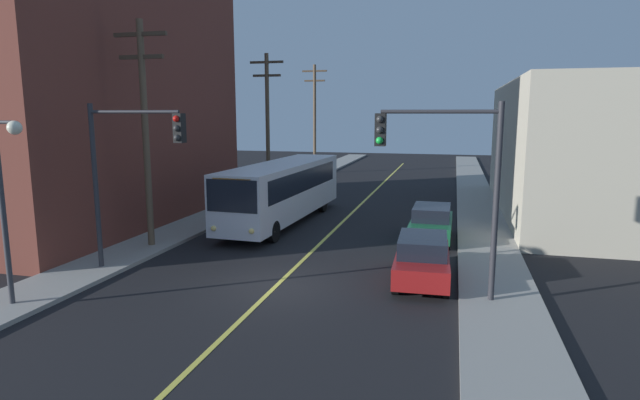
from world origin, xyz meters
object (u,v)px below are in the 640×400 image
utility_pole_mid (267,117)px  street_lamp_left (7,185)px  utility_pole_far (315,114)px  parked_car_green (431,223)px  traffic_signal_right_corner (445,164)px  traffic_signal_left_corner (131,156)px  utility_pole_near (145,124)px  parked_car_red (422,258)px  city_bus (283,189)px

utility_pole_mid → street_lamp_left: (0.27, -22.53, -1.77)m
utility_pole_far → street_lamp_left: bearing=-89.0°
utility_pole_mid → street_lamp_left: bearing=-89.3°
parked_car_green → traffic_signal_right_corner: size_ratio=0.74×
traffic_signal_left_corner → street_lamp_left: (-1.42, -3.96, -0.56)m
utility_pole_near → traffic_signal_left_corner: (1.53, -3.35, -1.05)m
utility_pole_mid → traffic_signal_left_corner: bearing=-84.8°
parked_car_red → utility_pole_far: utility_pole_far is taller
city_bus → parked_car_red: 11.36m
parked_car_red → utility_pole_mid: size_ratio=0.46×
street_lamp_left → traffic_signal_left_corner: bearing=70.3°
utility_pole_mid → utility_pole_far: size_ratio=0.95×
traffic_signal_left_corner → utility_pole_far: bearing=93.6°
city_bus → utility_pole_far: bearing=101.0°
parked_car_red → traffic_signal_left_corner: (-10.17, -1.65, 3.46)m
parked_car_red → traffic_signal_left_corner: size_ratio=0.74×
city_bus → traffic_signal_right_corner: (8.46, -9.87, 2.49)m
utility_pole_mid → traffic_signal_left_corner: (1.69, -18.57, -1.21)m
utility_pole_near → street_lamp_left: 7.49m
street_lamp_left → utility_pole_far: bearing=91.0°
utility_pole_far → traffic_signal_left_corner: bearing=-86.4°
utility_pole_far → traffic_signal_right_corner: 35.21m
city_bus → parked_car_green: (7.85, -2.10, -0.98)m
parked_car_red → street_lamp_left: bearing=-154.1°
street_lamp_left → parked_car_green: bearing=45.2°
city_bus → parked_car_red: (7.81, -8.19, -0.98)m
city_bus → utility_pole_mid: utility_pole_mid is taller
utility_pole_near → utility_pole_mid: utility_pole_mid is taller
parked_car_green → street_lamp_left: (-11.63, -11.71, 2.90)m
city_bus → utility_pole_far: size_ratio=1.20×
traffic_signal_left_corner → city_bus: bearing=76.5°
traffic_signal_right_corner → city_bus: bearing=130.6°
utility_pole_far → traffic_signal_right_corner: size_ratio=1.70×
utility_pole_near → utility_pole_mid: 15.23m
city_bus → parked_car_green: bearing=-15.0°
utility_pole_far → traffic_signal_left_corner: utility_pole_far is taller
utility_pole_mid → traffic_signal_right_corner: utility_pole_mid is taller
city_bus → street_lamp_left: (-3.78, -13.80, 1.92)m
utility_pole_far → utility_pole_mid: bearing=-88.5°
utility_pole_far → traffic_signal_left_corner: (2.07, -32.70, -1.46)m
traffic_signal_right_corner → utility_pole_mid: bearing=123.9°
parked_car_red → utility_pole_far: size_ratio=0.44×
parked_car_red → utility_pole_near: bearing=171.8°
utility_pole_near → utility_pole_far: 29.36m
utility_pole_near → city_bus: bearing=59.1°
traffic_signal_left_corner → street_lamp_left: size_ratio=1.09×
city_bus → parked_car_green: 8.18m
parked_car_green → traffic_signal_left_corner: (-10.21, -7.75, 3.46)m
utility_pole_far → street_lamp_left: size_ratio=1.86×
traffic_signal_left_corner → traffic_signal_right_corner: bearing=-0.2°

